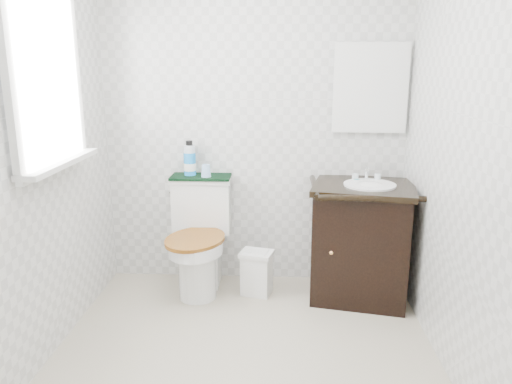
# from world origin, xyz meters

# --- Properties ---
(floor) EXTENTS (2.40, 2.40, 0.00)m
(floor) POSITION_xyz_m (0.00, 0.00, 0.00)
(floor) COLOR #BBB097
(floor) RESTS_ON ground
(wall_back) EXTENTS (2.40, 0.00, 2.40)m
(wall_back) POSITION_xyz_m (0.00, 1.20, 1.20)
(wall_back) COLOR silver
(wall_back) RESTS_ON ground
(wall_front) EXTENTS (2.40, 0.00, 2.40)m
(wall_front) POSITION_xyz_m (0.00, -1.20, 1.20)
(wall_front) COLOR silver
(wall_front) RESTS_ON ground
(wall_left) EXTENTS (0.00, 2.40, 2.40)m
(wall_left) POSITION_xyz_m (-1.10, 0.00, 1.20)
(wall_left) COLOR silver
(wall_left) RESTS_ON ground
(wall_right) EXTENTS (0.00, 2.40, 2.40)m
(wall_right) POSITION_xyz_m (1.10, 0.00, 1.20)
(wall_right) COLOR silver
(wall_right) RESTS_ON ground
(window) EXTENTS (0.02, 0.70, 0.90)m
(window) POSITION_xyz_m (-1.07, 0.25, 1.55)
(window) COLOR white
(window) RESTS_ON wall_left
(mirror) EXTENTS (0.50, 0.02, 0.60)m
(mirror) POSITION_xyz_m (0.82, 1.18, 1.45)
(mirror) COLOR silver
(mirror) RESTS_ON wall_back
(toilet) EXTENTS (0.49, 0.67, 0.81)m
(toilet) POSITION_xyz_m (-0.38, 0.97, 0.36)
(toilet) COLOR white
(toilet) RESTS_ON floor
(vanity) EXTENTS (0.77, 0.69, 0.92)m
(vanity) POSITION_xyz_m (0.77, 0.90, 0.43)
(vanity) COLOR black
(vanity) RESTS_ON floor
(trash_bin) EXTENTS (0.26, 0.23, 0.32)m
(trash_bin) POSITION_xyz_m (0.03, 0.90, 0.16)
(trash_bin) COLOR white
(trash_bin) RESTS_ON floor
(towel) EXTENTS (0.43, 0.22, 0.02)m
(towel) POSITION_xyz_m (-0.38, 1.09, 0.82)
(towel) COLOR black
(towel) RESTS_ON toilet
(mouthwash_bottle) EXTENTS (0.09, 0.09, 0.25)m
(mouthwash_bottle) POSITION_xyz_m (-0.46, 1.11, 0.94)
(mouthwash_bottle) COLOR #1981D9
(mouthwash_bottle) RESTS_ON towel
(cup) EXTENTS (0.07, 0.07, 0.09)m
(cup) POSITION_xyz_m (-0.34, 1.05, 0.87)
(cup) COLOR #9BCBFE
(cup) RESTS_ON towel
(soap_bar) EXTENTS (0.06, 0.04, 0.02)m
(soap_bar) POSITION_xyz_m (0.72, 1.00, 0.83)
(soap_bar) COLOR #176871
(soap_bar) RESTS_ON vanity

